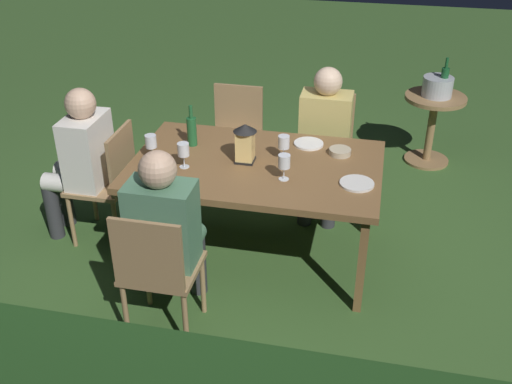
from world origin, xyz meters
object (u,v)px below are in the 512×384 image
person_in_cream (80,157)px  lantern_centerpiece (245,141)px  plate_a (309,144)px  green_bottle_on_table (192,130)px  wine_glass_a (151,142)px  wine_glass_d (284,143)px  plate_b (357,184)px  chair_side_left_b (236,135)px  wine_glass_b (284,163)px  person_in_green (167,227)px  side_table (432,119)px  chair_side_right_b (157,268)px  bowl_olives (156,180)px  person_in_mustard (324,136)px  ice_bucket (438,85)px  bowl_bread (340,151)px  wine_glass_c (183,151)px  chair_head_far (109,179)px  dining_table (256,170)px  chair_side_left_a (326,143)px

person_in_cream → lantern_centerpiece: bearing=-179.4°
plate_a → green_bottle_on_table: bearing=12.3°
wine_glass_a → wine_glass_d: same height
wine_glass_a → plate_b: wine_glass_a is taller
chair_side_left_b → wine_glass_b: bearing=118.2°
person_in_green → wine_glass_a: size_ratio=6.80×
chair_side_left_b → side_table: chair_side_left_b is taller
chair_side_right_b → bowl_olives: size_ratio=5.42×
person_in_mustard → wine_glass_d: (0.20, 0.62, 0.21)m
lantern_centerpiece → ice_bucket: 2.18m
lantern_centerpiece → ice_bucket: bearing=-126.8°
chair_side_left_b → person_in_cream: 1.28m
wine_glass_d → chair_side_right_b: bearing=62.0°
wine_glass_a → plate_b: bearing=177.1°
chair_side_left_b → wine_glass_d: wine_glass_d is taller
person_in_mustard → green_bottle_on_table: person_in_mustard is taller
chair_side_right_b → green_bottle_on_table: size_ratio=3.00×
lantern_centerpiece → plate_b: 0.77m
plate_a → lantern_centerpiece: bearing=42.1°
green_bottle_on_table → bowl_bread: 1.02m
bowl_olives → side_table: (-1.77, -2.15, -0.33)m
person_in_green → bowl_bread: 1.32m
wine_glass_a → wine_glass_c: (-0.25, 0.07, 0.00)m
person_in_green → chair_head_far: size_ratio=1.32×
plate_a → plate_b: bearing=126.4°
wine_glass_d → person_in_mustard: bearing=-108.1°
person_in_cream → wine_glass_d: bearing=-176.2°
chair_head_far → side_table: chair_head_far is taller
wine_glass_a → plate_b: 1.36m
person_in_green → ice_bucket: 2.94m
dining_table → chair_side_left_b: bearing=-68.0°
dining_table → person_in_cream: bearing=0.0°
person_in_mustard → plate_b: size_ratio=5.40×
wine_glass_d → lantern_centerpiece: bearing=18.8°
bowl_olives → wine_glass_d: bearing=-145.4°
chair_side_left_a → lantern_centerpiece: bearing=63.7°
wine_glass_a → ice_bucket: (-1.92, -1.83, -0.12)m
plate_b → side_table: bearing=-106.4°
plate_a → bowl_olives: bearing=41.5°
green_bottle_on_table → plate_b: 1.21m
dining_table → chair_side_left_a: (-0.37, -0.91, -0.19)m
chair_head_far → chair_side_left_a: (-1.43, -0.91, 0.00)m
chair_head_far → bowl_bread: chair_head_far is taller
plate_b → bowl_olives: (1.21, 0.25, 0.02)m
chair_side_left_b → side_table: 1.80m
chair_side_left_b → person_in_mustard: size_ratio=0.76×
wine_glass_b → bowl_olives: 0.80m
wine_glass_b → ice_bucket: (-1.01, -1.93, -0.12)m
plate_b → bowl_bread: bowl_bread is taller
person_in_green → wine_glass_b: bearing=-137.3°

